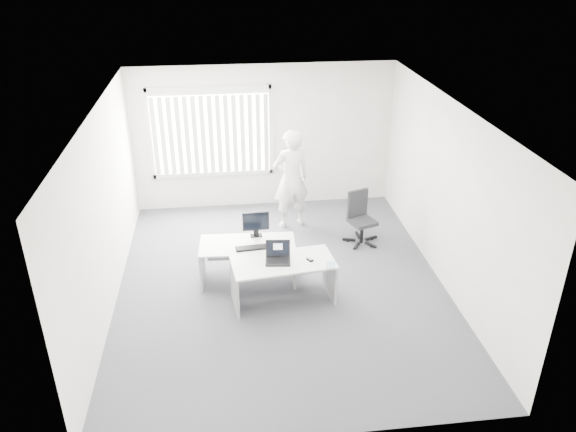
{
  "coord_description": "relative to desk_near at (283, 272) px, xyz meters",
  "views": [
    {
      "loc": [
        -0.79,
        -7.31,
        4.88
      ],
      "look_at": [
        0.12,
        0.15,
        1.11
      ],
      "focal_mm": 35.0,
      "sensor_mm": 36.0,
      "label": 1
    }
  ],
  "objects": [
    {
      "name": "person",
      "position": [
        0.42,
        2.4,
        0.45
      ],
      "size": [
        0.77,
        0.6,
        1.87
      ],
      "primitive_type": "imported",
      "rotation": [
        0.0,
        0.0,
        3.38
      ],
      "color": "silver",
      "rests_on": "ground"
    },
    {
      "name": "wall_left",
      "position": [
        -2.48,
        0.42,
        0.92
      ],
      "size": [
        0.02,
        6.0,
        2.8
      ],
      "primitive_type": "cube",
      "color": "white",
      "rests_on": "ground"
    },
    {
      "name": "paper_sheet",
      "position": [
        0.36,
        -0.06,
        0.19
      ],
      "size": [
        0.29,
        0.22,
        0.0
      ],
      "primitive_type": "cube",
      "rotation": [
        0.0,
        0.0,
        0.12
      ],
      "color": "white",
      "rests_on": "desk_near"
    },
    {
      "name": "ceiling",
      "position": [
        0.02,
        0.42,
        2.32
      ],
      "size": [
        5.0,
        6.0,
        0.02
      ],
      "primitive_type": "cube",
      "color": "silver",
      "rests_on": "wall_back"
    },
    {
      "name": "desk_near",
      "position": [
        0.0,
        0.0,
        0.0
      ],
      "size": [
        1.54,
        0.86,
        0.67
      ],
      "rotation": [
        0.0,
        0.0,
        0.11
      ],
      "color": "white",
      "rests_on": "ground"
    },
    {
      "name": "monitor",
      "position": [
        -0.33,
        0.83,
        0.39
      ],
      "size": [
        0.42,
        0.14,
        0.41
      ],
      "primitive_type": null,
      "rotation": [
        0.0,
        0.0,
        0.04
      ],
      "color": "black",
      "rests_on": "desk_far"
    },
    {
      "name": "blinds",
      "position": [
        -0.98,
        3.32,
        1.04
      ],
      "size": [
        2.2,
        0.1,
        1.5
      ],
      "primitive_type": null,
      "color": "silver",
      "rests_on": "wall_back"
    },
    {
      "name": "office_chair",
      "position": [
        1.56,
        1.62,
        -0.19
      ],
      "size": [
        0.69,
        0.69,
        0.94
      ],
      "rotation": [
        0.0,
        0.0,
        0.34
      ],
      "color": "black",
      "rests_on": "ground"
    },
    {
      "name": "window",
      "position": [
        -0.98,
        3.38,
        1.07
      ],
      "size": [
        2.32,
        0.06,
        1.76
      ],
      "primitive_type": "cube",
      "color": "silver",
      "rests_on": "wall_back"
    },
    {
      "name": "ground",
      "position": [
        0.02,
        0.42,
        -0.48
      ],
      "size": [
        6.0,
        6.0,
        0.0
      ],
      "primitive_type": "plane",
      "color": "#5A5A62",
      "rests_on": "ground"
    },
    {
      "name": "keyboard",
      "position": [
        -0.43,
        0.44,
        0.19
      ],
      "size": [
        0.48,
        0.19,
        0.02
      ],
      "primitive_type": "cube",
      "rotation": [
        0.0,
        0.0,
        0.08
      ],
      "color": "black",
      "rests_on": "desk_far"
    },
    {
      "name": "desk_far",
      "position": [
        -0.48,
        0.6,
        -0.01
      ],
      "size": [
        1.49,
        0.76,
        0.66
      ],
      "rotation": [
        0.0,
        0.0,
        -0.05
      ],
      "color": "white",
      "rests_on": "ground"
    },
    {
      "name": "wall_back",
      "position": [
        0.02,
        3.42,
        0.92
      ],
      "size": [
        5.0,
        0.02,
        2.8
      ],
      "primitive_type": "cube",
      "color": "white",
      "rests_on": "ground"
    },
    {
      "name": "wall_right",
      "position": [
        2.52,
        0.42,
        0.92
      ],
      "size": [
        0.02,
        6.0,
        2.8
      ],
      "primitive_type": "cube",
      "color": "white",
      "rests_on": "ground"
    },
    {
      "name": "wall_front",
      "position": [
        0.02,
        -2.58,
        0.92
      ],
      "size": [
        5.0,
        0.02,
        2.8
      ],
      "primitive_type": "cube",
      "color": "white",
      "rests_on": "ground"
    },
    {
      "name": "laptop",
      "position": [
        -0.08,
        -0.02,
        0.32
      ],
      "size": [
        0.39,
        0.35,
        0.27
      ],
      "primitive_type": null,
      "rotation": [
        0.0,
        0.0,
        -0.11
      ],
      "color": "black",
      "rests_on": "desk_near"
    },
    {
      "name": "mouse",
      "position": [
        0.39,
        -0.02,
        0.21
      ],
      "size": [
        0.1,
        0.12,
        0.04
      ],
      "primitive_type": null,
      "rotation": [
        0.0,
        0.0,
        0.46
      ],
      "color": "silver",
      "rests_on": "paper_sheet"
    },
    {
      "name": "booklet",
      "position": [
        0.66,
        -0.19,
        0.19
      ],
      "size": [
        0.16,
        0.2,
        0.01
      ],
      "primitive_type": "cube",
      "rotation": [
        0.0,
        0.0,
        -0.15
      ],
      "color": "white",
      "rests_on": "desk_near"
    }
  ]
}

